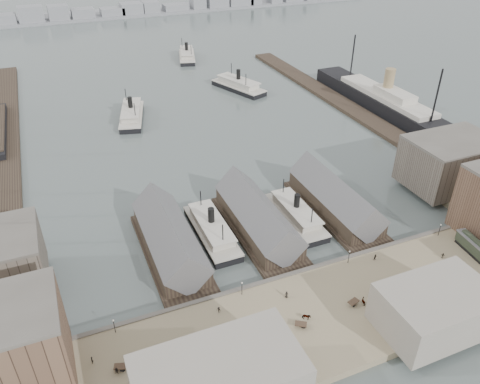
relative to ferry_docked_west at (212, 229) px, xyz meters
name	(u,v)px	position (x,y,z in m)	size (l,w,h in m)	color
ground	(284,267)	(13.00, -19.87, -2.37)	(900.00, 900.00, 0.00)	#4E5B59
quay	(324,317)	(13.00, -39.87, -1.37)	(180.00, 30.00, 2.00)	gray
seawall	(293,276)	(13.00, -25.07, -1.22)	(180.00, 1.20, 2.30)	#59544C
west_wharf	(6,151)	(-55.00, 80.13, -1.57)	(10.00, 220.00, 1.60)	#2D231C
east_wharf	(344,105)	(91.00, 70.13, -1.57)	(10.00, 180.00, 1.60)	#2D231C
ferry_shed_west	(170,240)	(-13.00, -2.99, 2.27)	(14.00, 42.00, 12.60)	#2D231C
ferry_shed_center	(258,218)	(13.00, -2.99, 2.27)	(14.00, 42.00, 12.60)	#2D231C
ferry_shed_east	(335,199)	(39.00, -2.99, 2.27)	(14.00, 42.00, 12.60)	#2D231C
warehouse_east_back	(450,163)	(81.00, -4.87, 7.13)	(28.00, 20.00, 15.00)	#60564C
street_bldg_center	(436,309)	(33.00, -51.87, 4.63)	(24.00, 16.00, 10.00)	gray
lamp_post_far_w	(114,324)	(-32.00, -26.87, 2.35)	(0.44, 0.44, 3.92)	black
lamp_post_near_w	(242,286)	(-2.00, -26.87, 2.35)	(0.44, 0.44, 3.92)	black
lamp_post_near_e	(349,255)	(28.00, -26.87, 2.35)	(0.44, 0.44, 3.92)	black
lamp_post_far_e	(440,228)	(58.00, -26.87, 2.35)	(0.44, 0.44, 3.92)	black
far_shore	(94,13)	(10.93, 314.27, 1.54)	(500.00, 40.00, 15.72)	gray
ferry_docked_west	(212,229)	(0.00, 0.00, 0.00)	(8.48, 28.28, 10.10)	black
ferry_docked_east	(296,214)	(26.00, -2.30, -0.11)	(8.11, 27.02, 9.65)	black
ferry_open_near	(132,114)	(-3.84, 93.07, 0.20)	(16.67, 32.03, 10.96)	black
ferry_open_mid	(238,85)	(53.77, 109.60, 0.28)	(19.92, 32.90, 11.28)	black
ferry_open_far	(187,55)	(45.88, 171.95, 0.13)	(16.51, 31.09, 10.64)	black
ocean_steamer	(386,102)	(105.00, 58.29, 1.83)	(13.36, 97.61, 19.52)	black
tram	(472,246)	(60.92, -35.88, 1.61)	(4.03, 11.11, 3.86)	black
horse_cart_left	(129,362)	(-30.98, -36.42, 0.41)	(4.78, 2.66, 1.51)	black
horse_cart_center	(305,319)	(7.60, -40.17, 0.46)	(4.74, 3.65, 1.65)	black
horse_cart_right	(361,302)	(22.45, -40.50, 0.41)	(4.78, 2.71, 1.51)	black
pedestrian_0	(92,360)	(-37.73, -33.09, 0.52)	(0.65, 0.47, 1.78)	black
pedestrian_1	(117,371)	(-33.56, -37.62, 0.48)	(0.82, 0.64, 1.70)	black
pedestrian_2	(219,310)	(-9.12, -30.09, 0.42)	(1.02, 0.58, 1.57)	black
pedestrian_3	(298,349)	(2.29, -46.91, 0.51)	(1.03, 0.43, 1.76)	black
pedestrian_4	(287,295)	(7.40, -31.84, 0.53)	(0.87, 0.57, 1.78)	black
pedestrian_5	(375,306)	(24.49, -43.08, 0.54)	(0.66, 0.48, 1.82)	black
pedestrian_6	(375,257)	(35.19, -28.67, 0.51)	(0.85, 0.67, 1.76)	black
pedestrian_7	(438,298)	(39.74, -46.50, 0.48)	(1.09, 0.63, 1.69)	black
pedestrian_8	(443,255)	(52.11, -34.84, 0.42)	(0.92, 0.38, 1.57)	black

